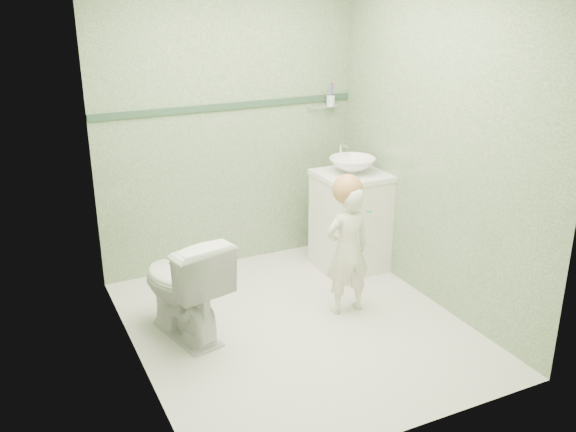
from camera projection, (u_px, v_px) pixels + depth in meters
ground at (297, 326)px, 4.50m from camera, size 2.50×2.50×0.00m
room_shell at (298, 162)px, 4.08m from camera, size 2.50×2.54×2.40m
trim_stripe at (229, 106)px, 5.07m from camera, size 2.20×0.02×0.05m
vanity at (350, 223)px, 5.29m from camera, size 0.52×0.50×0.80m
counter at (352, 175)px, 5.15m from camera, size 0.54×0.52×0.04m
basin at (352, 165)px, 5.12m from camera, size 0.37×0.37×0.13m
faucet at (341, 150)px, 5.25m from camera, size 0.03×0.13×0.18m
cup_holder at (330, 101)px, 5.40m from camera, size 0.26×0.07×0.21m
toilet at (183, 285)px, 4.27m from camera, size 0.58×0.81×0.75m
toddler at (347, 250)px, 4.55m from camera, size 0.35×0.24×0.97m
hair_cap at (348, 189)px, 4.41m from camera, size 0.21×0.21×0.21m
teal_toothbrush at (368, 211)px, 4.36m from camera, size 0.11×0.13×0.08m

